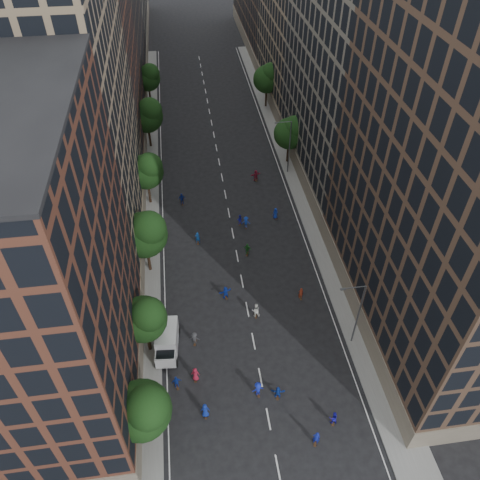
{
  "coord_description": "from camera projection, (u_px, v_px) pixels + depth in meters",
  "views": [
    {
      "loc": [
        -5.64,
        -16.31,
        42.74
      ],
      "look_at": [
        0.5,
        27.82,
        2.0
      ],
      "focal_mm": 35.0,
      "sensor_mm": 36.0,
      "label": 1
    }
  ],
  "objects": [
    {
      "name": "ground",
      "position": [
        226.0,
        196.0,
        70.58
      ],
      "size": [
        240.0,
        240.0,
        0.0
      ],
      "primitive_type": "plane",
      "color": "black",
      "rests_on": "ground"
    },
    {
      "name": "skater_14",
      "position": [
        240.0,
        220.0,
        65.31
      ],
      "size": [
        0.77,
        0.62,
        1.52
      ],
      "primitive_type": "imported",
      "rotation": [
        0.0,
        0.0,
        3.08
      ],
      "color": "#1416A3",
      "rests_on": "ground"
    },
    {
      "name": "streetlamp_far",
      "position": [
        288.0,
        144.0,
        71.8
      ],
      "size": [
        2.64,
        0.22,
        9.06
      ],
      "color": "#595B60",
      "rests_on": "ground"
    },
    {
      "name": "bldg_right_c",
      "position": [
        309.0,
        5.0,
        83.36
      ],
      "size": [
        14.0,
        26.0,
        35.0
      ],
      "primitive_type": "cube",
      "color": "#857057",
      "rests_on": "ground"
    },
    {
      "name": "bldg_right_a",
      "position": [
        463.0,
        185.0,
        42.09
      ],
      "size": [
        14.0,
        30.0,
        36.0
      ],
      "primitive_type": "cube",
      "color": "#4A3527",
      "rests_on": "ground"
    },
    {
      "name": "skater_7",
      "position": [
        301.0,
        293.0,
        55.26
      ],
      "size": [
        0.6,
        0.42,
        1.59
      ],
      "primitive_type": "imported",
      "rotation": [
        0.0,
        0.0,
        3.21
      ],
      "color": "maroon",
      "rests_on": "ground"
    },
    {
      "name": "skater_6",
      "position": [
        195.0,
        374.0,
        47.17
      ],
      "size": [
        0.95,
        0.72,
        1.76
      ],
      "primitive_type": "imported",
      "rotation": [
        0.0,
        0.0,
        2.95
      ],
      "color": "#A11A33",
      "rests_on": "ground"
    },
    {
      "name": "skater_5",
      "position": [
        278.0,
        393.0,
        45.83
      ],
      "size": [
        1.47,
        0.72,
        1.52
      ],
      "primitive_type": "imported",
      "rotation": [
        0.0,
        0.0,
        2.95
      ],
      "color": "#1438AA",
      "rests_on": "ground"
    },
    {
      "name": "skater_12",
      "position": [
        275.0,
        214.0,
        66.21
      ],
      "size": [
        0.96,
        0.79,
        1.68
      ],
      "primitive_type": "imported",
      "rotation": [
        0.0,
        0.0,
        3.51
      ],
      "color": "#1430A7",
      "rests_on": "ground"
    },
    {
      "name": "tree_left_2",
      "position": [
        145.0,
        233.0,
        54.82
      ],
      "size": [
        5.6,
        5.6,
        9.45
      ],
      "color": "black",
      "rests_on": "ground"
    },
    {
      "name": "sidewalk_right",
      "position": [
        292.0,
        163.0,
        77.23
      ],
      "size": [
        4.0,
        105.0,
        0.15
      ],
      "primitive_type": "cube",
      "color": "slate",
      "rests_on": "ground"
    },
    {
      "name": "skater_3",
      "position": [
        258.0,
        389.0,
        45.93
      ],
      "size": [
        1.28,
        0.89,
        1.82
      ],
      "primitive_type": "imported",
      "rotation": [
        0.0,
        0.0,
        3.33
      ],
      "color": "#1627B8",
      "rests_on": "ground"
    },
    {
      "name": "skater_1",
      "position": [
        316.0,
        438.0,
        42.35
      ],
      "size": [
        0.77,
        0.64,
        1.82
      ],
      "primitive_type": "imported",
      "rotation": [
        0.0,
        0.0,
        2.79
      ],
      "color": "#121E97",
      "rests_on": "ground"
    },
    {
      "name": "cargo_van",
      "position": [
        167.0,
        341.0,
        49.51
      ],
      "size": [
        2.8,
        5.21,
        2.67
      ],
      "rotation": [
        0.0,
        0.0,
        -0.09
      ],
      "color": "silver",
      "rests_on": "ground"
    },
    {
      "name": "tree_right_b",
      "position": [
        268.0,
        77.0,
        88.07
      ],
      "size": [
        5.2,
        5.2,
        8.83
      ],
      "color": "black",
      "rests_on": "ground"
    },
    {
      "name": "bldg_left_d",
      "position": [
        99.0,
        4.0,
        88.56
      ],
      "size": [
        14.0,
        28.0,
        32.0
      ],
      "primitive_type": "cube",
      "color": "#312621",
      "rests_on": "ground"
    },
    {
      "name": "skater_4",
      "position": [
        177.0,
        382.0,
        46.57
      ],
      "size": [
        1.05,
        0.59,
        1.7
      ],
      "primitive_type": "imported",
      "rotation": [
        0.0,
        0.0,
        3.32
      ],
      "color": "#13309F",
      "rests_on": "ground"
    },
    {
      "name": "bldg_left_a",
      "position": [
        28.0,
        283.0,
        37.33
      ],
      "size": [
        14.0,
        22.0,
        30.0
      ],
      "primitive_type": "cube",
      "color": "#542D20",
      "rests_on": "ground"
    },
    {
      "name": "bldg_left_c",
      "position": [
        89.0,
        64.0,
        72.36
      ],
      "size": [
        14.0,
        20.0,
        28.0
      ],
      "primitive_type": "cube",
      "color": "#542D20",
      "rests_on": "ground"
    },
    {
      "name": "tree_left_0",
      "position": [
        143.0,
        410.0,
        39.01
      ],
      "size": [
        5.2,
        5.2,
        8.83
      ],
      "color": "black",
      "rests_on": "ground"
    },
    {
      "name": "skater_2",
      "position": [
        333.0,
        418.0,
        43.83
      ],
      "size": [
        0.86,
        0.7,
        1.66
      ],
      "primitive_type": "imported",
      "rotation": [
        0.0,
        0.0,
        3.05
      ],
      "color": "#1915B1",
      "rests_on": "ground"
    },
    {
      "name": "skater_15",
      "position": [
        246.0,
        222.0,
        64.68
      ],
      "size": [
        1.27,
        0.91,
        1.79
      ],
      "primitive_type": "imported",
      "rotation": [
        0.0,
        0.0,
        2.91
      ],
      "color": "#1436AA",
      "rests_on": "ground"
    },
    {
      "name": "tree_left_3",
      "position": [
        147.0,
        170.0,
        65.43
      ],
      "size": [
        5.0,
        5.0,
        8.58
      ],
      "color": "black",
      "rests_on": "ground"
    },
    {
      "name": "sidewalk_left",
      "position": [
        146.0,
        174.0,
        74.79
      ],
      "size": [
        4.0,
        105.0,
        0.15
      ],
      "primitive_type": "cube",
      "color": "slate",
      "rests_on": "ground"
    },
    {
      "name": "tree_left_4",
      "position": [
        148.0,
        115.0,
        76.93
      ],
      "size": [
        5.4,
        5.4,
        9.08
      ],
      "color": "black",
      "rests_on": "ground"
    },
    {
      "name": "streetlamp_near",
      "position": [
        357.0,
        312.0,
        47.68
      ],
      "size": [
        2.64,
        0.22,
        9.06
      ],
      "color": "#595B60",
      "rests_on": "ground"
    },
    {
      "name": "skater_17",
      "position": [
        256.0,
        176.0,
        73.02
      ],
      "size": [
        1.76,
        0.96,
        1.81
      ],
      "primitive_type": "imported",
      "rotation": [
        0.0,
        0.0,
        3.41
      ],
      "color": "maroon",
      "rests_on": "ground"
    },
    {
      "name": "skater_9",
      "position": [
        195.0,
        339.0,
        50.47
      ],
      "size": [
        1.18,
        0.84,
        1.65
      ],
      "primitive_type": "imported",
      "rotation": [
        0.0,
        0.0,
        2.91
      ],
      "color": "#38383C",
      "rests_on": "ground"
    },
    {
      "name": "bldg_right_b",
      "position": [
        357.0,
        71.0,
        64.3
      ],
      "size": [
        14.0,
        28.0,
        33.0
      ],
      "primitive_type": "cube",
      "color": "#655E53",
      "rests_on": "ground"
    },
    {
      "name": "skater_16",
      "position": [
        182.0,
        199.0,
        68.57
      ],
      "size": [
        1.08,
        0.49,
        1.81
      ],
      "primitive_type": "imported",
      "rotation": [
        0.0,
        0.0,
        3.19
      ],
      "color": "#122A98",
      "rests_on": "ground"
    },
    {
      "name": "skater_8",
      "position": [
        256.0,
        311.0,
        53.13
      ],
      "size": [
        0.97,
        0.77,
        1.94
      ],
      "primitive_type": "imported",
      "rotation": [
        0.0,
        0.0,
        3.1
      ],
      "color": "white",
      "rests_on": "ground"
    },
    {
      "name": "bldg_left_b",
      "position": [
        63.0,
        117.0,
        53.52
      ],
      "size": [
        14.0,
        26.0,
        34.0
      ],
      "primitive_type": "cube",
      "color": "#857057",
      "rests_on": "ground"
    },
    {
      "name": "skater_10",
      "position": [
        247.0,
        249.0,
        60.69
      ],
      "size": [
        1.12,
        0.81,
        1.77
      ],
      "primitive_type": "imported",
      "rotation": [
        0.0,
        0.0,
        2.73
      ],
      "color": "#1F6923",
      "rests_on": "ground"
    },
    {
      "name": "skater_13",
      "position": [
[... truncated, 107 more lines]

